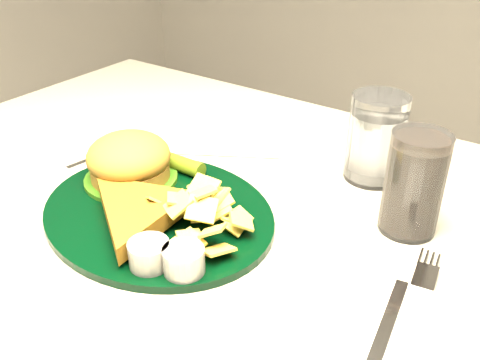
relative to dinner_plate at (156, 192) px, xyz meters
The scene contains 6 objects.
dinner_plate is the anchor object (origin of this frame).
water_glass 0.31m from the dinner_plate, 54.14° to the left, with size 0.08×0.08×0.12m, color silver.
cola_glass 0.31m from the dinner_plate, 30.19° to the left, with size 0.07×0.07×0.13m, color black.
fork_napkin 0.31m from the dinner_plate, ahead, with size 0.14×0.18×0.01m, color silver, non-canonical shape.
spoon 0.20m from the dinner_plate, 160.82° to the left, with size 0.04×0.14×0.01m, color white, non-canonical shape.
wrapped_straw 0.18m from the dinner_plate, 105.47° to the left, with size 0.22×0.08×0.01m, color silver, non-canonical shape.
Camera 1 is at (0.32, -0.45, 1.13)m, focal length 40.00 mm.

